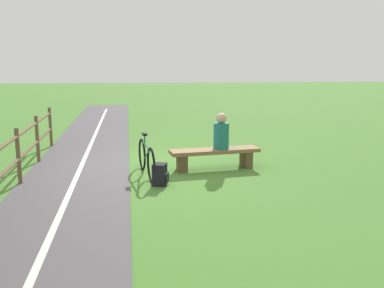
# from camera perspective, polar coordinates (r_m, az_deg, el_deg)

# --- Properties ---
(ground_plane) EXTENTS (80.00, 80.00, 0.00)m
(ground_plane) POSITION_cam_1_polar(r_m,az_deg,el_deg) (9.35, -5.93, -3.09)
(ground_plane) COLOR #477A2D
(paved_path) EXTENTS (4.06, 36.06, 0.02)m
(paved_path) POSITION_cam_1_polar(r_m,az_deg,el_deg) (5.71, -19.24, -12.95)
(paved_path) COLOR #4C494C
(paved_path) RESTS_ON ground_plane
(path_centre_line) EXTENTS (1.83, 31.96, 0.00)m
(path_centre_line) POSITION_cam_1_polar(r_m,az_deg,el_deg) (5.71, -19.25, -12.86)
(path_centre_line) COLOR silver
(path_centre_line) RESTS_ON paved_path
(bench) EXTENTS (2.00, 0.77, 0.44)m
(bench) POSITION_cam_1_polar(r_m,az_deg,el_deg) (9.06, 3.12, -1.48)
(bench) COLOR brown
(bench) RESTS_ON ground_plane
(person_seated) EXTENTS (0.38, 0.38, 0.78)m
(person_seated) POSITION_cam_1_polar(r_m,az_deg,el_deg) (9.01, 4.01, 1.49)
(person_seated) COLOR #1E6B66
(person_seated) RESTS_ON bench
(bicycle) EXTENTS (0.37, 1.65, 0.86)m
(bicycle) POSITION_cam_1_polar(r_m,az_deg,el_deg) (8.54, -6.25, -1.95)
(bicycle) COLOR black
(bicycle) RESTS_ON ground_plane
(backpack) EXTENTS (0.33, 0.32, 0.41)m
(backpack) POSITION_cam_1_polar(r_m,az_deg,el_deg) (7.90, -4.38, -4.18)
(backpack) COLOR black
(backpack) RESTS_ON ground_plane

